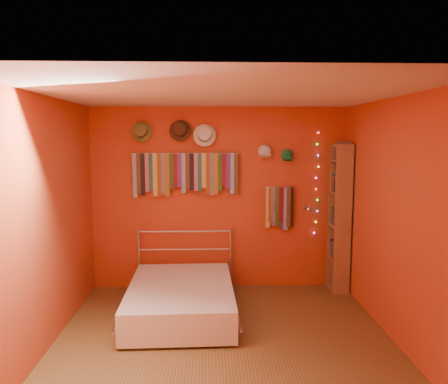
{
  "coord_description": "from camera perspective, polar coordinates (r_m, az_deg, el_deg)",
  "views": [
    {
      "loc": [
        -0.15,
        -4.2,
        2.09
      ],
      "look_at": [
        0.03,
        0.9,
        1.45
      ],
      "focal_mm": 35.0,
      "sensor_mm": 36.0,
      "label": 1
    }
  ],
  "objects": [
    {
      "name": "tie_rack",
      "position": [
        5.92,
        -5.13,
        2.58
      ],
      "size": [
        1.45,
        0.03,
        0.6
      ],
      "color": "#ADADB2",
      "rests_on": "back_wall"
    },
    {
      "name": "left_wall",
      "position": [
        4.58,
        -22.51,
        -3.97
      ],
      "size": [
        0.02,
        3.5,
        2.5
      ],
      "primitive_type": "cube",
      "color": "#AE431C",
      "rests_on": "ground"
    },
    {
      "name": "fedora_brown",
      "position": [
        5.87,
        -5.77,
        8.05
      ],
      "size": [
        0.29,
        0.16,
        0.29
      ],
      "rotation": [
        1.36,
        0.0,
        0.0
      ],
      "color": "#432818",
      "rests_on": "back_wall"
    },
    {
      "name": "fairy_lights",
      "position": [
        6.13,
        12.04,
        1.09
      ],
      "size": [
        0.06,
        0.02,
        1.41
      ],
      "color": "#FF3333",
      "rests_on": "back_wall"
    },
    {
      "name": "ceiling",
      "position": [
        4.22,
        0.02,
        12.73
      ],
      "size": [
        3.5,
        3.5,
        0.02
      ],
      "primitive_type": "cube",
      "color": "white",
      "rests_on": "back_wall"
    },
    {
      "name": "back_wall",
      "position": [
        6.01,
        -0.56,
        -0.86
      ],
      "size": [
        3.5,
        0.02,
        2.5
      ],
      "primitive_type": "cube",
      "color": "#AE431C",
      "rests_on": "ground"
    },
    {
      "name": "bed",
      "position": [
        5.31,
        -5.65,
        -13.69
      ],
      "size": [
        1.33,
        1.79,
        0.86
      ],
      "rotation": [
        0.0,
        0.0,
        0.02
      ],
      "color": "#ADADB2",
      "rests_on": "ground"
    },
    {
      "name": "small_tie_rack",
      "position": [
        6.04,
        7.29,
        -1.84
      ],
      "size": [
        0.4,
        0.03,
        0.6
      ],
      "color": "#ADADB2",
      "rests_on": "back_wall"
    },
    {
      "name": "right_wall",
      "position": [
        4.69,
        21.97,
        -3.69
      ],
      "size": [
        0.02,
        3.5,
        2.5
      ],
      "primitive_type": "cube",
      "color": "#AE431C",
      "rests_on": "ground"
    },
    {
      "name": "cap_green",
      "position": [
        6.0,
        8.23,
        4.76
      ],
      "size": [
        0.17,
        0.21,
        0.17
      ],
      "color": "#1B7C3C",
      "rests_on": "back_wall"
    },
    {
      "name": "ground",
      "position": [
        4.7,
        0.02,
        -19.26
      ],
      "size": [
        3.5,
        3.5,
        0.0
      ],
      "primitive_type": "plane",
      "color": "brown",
      "rests_on": "ground"
    },
    {
      "name": "fedora_white",
      "position": [
        5.86,
        -2.56,
        7.5
      ],
      "size": [
        0.3,
        0.16,
        0.3
      ],
      "rotation": [
        1.36,
        0.0,
        0.0
      ],
      "color": "white",
      "rests_on": "back_wall"
    },
    {
      "name": "cap_white",
      "position": [
        5.95,
        5.34,
        5.24
      ],
      "size": [
        0.18,
        0.23,
        0.18
      ],
      "color": "silver",
      "rests_on": "back_wall"
    },
    {
      "name": "bookshelf",
      "position": [
        6.11,
        15.26,
        -3.2
      ],
      "size": [
        0.25,
        0.34,
        2.0
      ],
      "color": "#936942",
      "rests_on": "ground"
    },
    {
      "name": "reading_lamp",
      "position": [
        5.94,
        10.93,
        -2.18
      ],
      "size": [
        0.07,
        0.31,
        0.09
      ],
      "color": "#ADADB2",
      "rests_on": "back_wall"
    },
    {
      "name": "fedora_olive",
      "position": [
        5.93,
        -10.8,
        7.8
      ],
      "size": [
        0.28,
        0.15,
        0.28
      ],
      "rotation": [
        1.36,
        0.0,
        0.0
      ],
      "color": "olive",
      "rests_on": "back_wall"
    }
  ]
}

